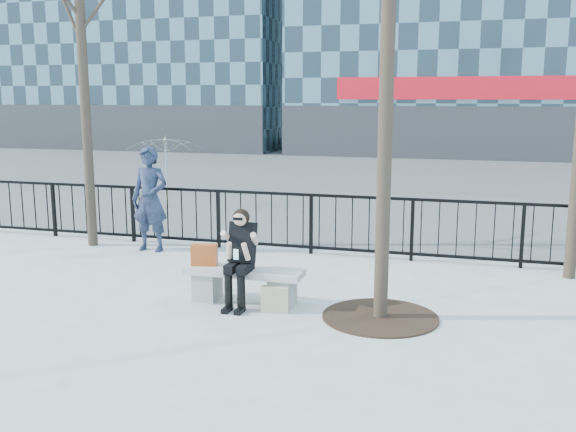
# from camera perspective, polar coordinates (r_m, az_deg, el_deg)

# --- Properties ---
(ground) EXTENTS (120.00, 120.00, 0.00)m
(ground) POSITION_cam_1_polar(r_m,az_deg,el_deg) (8.99, -3.90, -7.68)
(ground) COLOR #9C9C97
(ground) RESTS_ON ground
(street_surface) EXTENTS (60.00, 23.00, 0.01)m
(street_surface) POSITION_cam_1_polar(r_m,az_deg,el_deg) (23.37, 8.77, 3.52)
(street_surface) COLOR #474747
(street_surface) RESTS_ON ground
(railing) EXTENTS (14.00, 0.06, 1.10)m
(railing) POSITION_cam_1_polar(r_m,az_deg,el_deg) (11.62, 1.11, -0.64)
(railing) COLOR black
(railing) RESTS_ON ground
(tree_grate) EXTENTS (1.50, 1.50, 0.02)m
(tree_grate) POSITION_cam_1_polar(r_m,az_deg,el_deg) (8.46, 8.19, -8.87)
(tree_grate) COLOR black
(tree_grate) RESTS_ON ground
(bench_main) EXTENTS (1.65, 0.46, 0.49)m
(bench_main) POSITION_cam_1_polar(r_m,az_deg,el_deg) (8.90, -3.93, -5.84)
(bench_main) COLOR gray
(bench_main) RESTS_ON ground
(seated_woman) EXTENTS (0.50, 0.64, 1.34)m
(seated_woman) POSITION_cam_1_polar(r_m,az_deg,el_deg) (8.66, -4.32, -3.78)
(seated_woman) COLOR black
(seated_woman) RESTS_ON ground
(handbag) EXTENTS (0.38, 0.24, 0.29)m
(handbag) POSITION_cam_1_polar(r_m,az_deg,el_deg) (9.04, -7.45, -3.44)
(handbag) COLOR #B54716
(handbag) RESTS_ON bench_main
(shopping_bag) EXTENTS (0.38, 0.19, 0.35)m
(shopping_bag) POSITION_cam_1_polar(r_m,az_deg,el_deg) (8.55, -1.16, -7.41)
(shopping_bag) COLOR beige
(shopping_bag) RESTS_ON ground
(standing_man) EXTENTS (0.71, 0.47, 1.93)m
(standing_man) POSITION_cam_1_polar(r_m,az_deg,el_deg) (12.02, -12.16, 1.47)
(standing_man) COLOR black
(standing_man) RESTS_ON ground
(vendor_umbrella) EXTENTS (2.02, 2.06, 1.84)m
(vendor_umbrella) POSITION_cam_1_polar(r_m,az_deg,el_deg) (16.97, -10.84, 3.97)
(vendor_umbrella) COLOR gold
(vendor_umbrella) RESTS_ON ground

